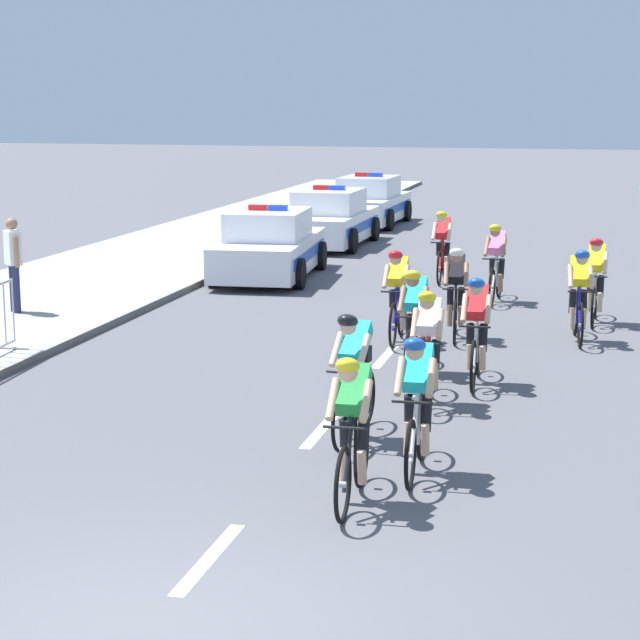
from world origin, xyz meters
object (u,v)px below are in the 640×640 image
Objects in this scene: cyclist_fourth at (428,345)px; cyclist_twelfth at (442,245)px; cyclist_eighth at (456,291)px; cyclist_tenth at (496,261)px; cyclist_eleventh at (595,279)px; spectator_closest at (13,258)px; cyclist_sixth at (415,319)px; cyclist_ninth at (579,294)px; police_car_third at (369,203)px; police_car_second at (330,220)px; police_car_nearest at (269,247)px; cyclist_lead at (352,426)px; cyclist_third at (354,373)px; cyclist_seventh at (397,294)px; cyclist_second at (417,402)px; cyclist_fifth at (477,328)px.

cyclist_twelfth is at bearing 97.06° from cyclist_fourth.
cyclist_tenth is at bearing 85.13° from cyclist_eighth.
spectator_closest is at bearing -168.34° from cyclist_eleventh.
cyclist_twelfth is at bearing 100.22° from cyclist_eighth.
cyclist_eighth is (0.26, 2.49, 0.00)m from cyclist_sixth.
cyclist_tenth is (-1.64, 3.32, 0.00)m from cyclist_ninth.
police_car_third is (-4.75, 16.11, -0.11)m from cyclist_eighth.
cyclist_tenth is at bearing 84.68° from cyclist_sixth.
cyclist_ninth is 12.65m from police_car_second.
cyclist_tenth is 1.03× the size of spectator_closest.
police_car_second is at bearing 108.43° from cyclist_sixth.
cyclist_fourth is 1.00× the size of cyclist_tenth.
cyclist_ninth is (2.20, 2.74, 0.00)m from cyclist_sixth.
police_car_nearest is 1.03× the size of police_car_second.
cyclist_lead is 13.80m from cyclist_twelfth.
cyclist_eighth is at bearing -139.28° from cyclist_eleventh.
cyclist_twelfth is 0.38× the size of police_car_nearest.
cyclist_eighth and cyclist_ninth have the same top height.
cyclist_third is at bearing -110.89° from cyclist_ninth.
cyclist_ninth is at bearing 7.17° from cyclist_eighth.
cyclist_eighth is 1.96m from cyclist_ninth.
cyclist_twelfth is (-1.04, 5.77, 0.00)m from cyclist_eighth.
cyclist_seventh is 6.93m from spectator_closest.
cyclist_ninth is at bearing -63.75° from cyclist_tenth.
spectator_closest is (-9.97, -2.06, 0.30)m from cyclist_eleventh.
cyclist_eleventh is 0.38× the size of police_car_nearest.
cyclist_third is 12.08m from police_car_nearest.
cyclist_third and cyclist_tenth have the same top height.
cyclist_ninth is (1.44, 7.19, 0.00)m from cyclist_second.
cyclist_second is 1.00× the size of cyclist_tenth.
cyclist_second is at bearing -88.92° from cyclist_tenth.
police_car_nearest is at bearing 123.03° from cyclist_fifth.
cyclist_eleventh is at bearing 79.25° from cyclist_second.
cyclist_fourth is 1.72m from cyclist_sixth.
cyclist_fifth is at bearing 70.06° from cyclist_third.
cyclist_fifth is at bearing -26.40° from cyclist_sixth.
police_car_third is at bearing 109.75° from cyclist_twelfth.
cyclist_twelfth is (-0.17, 6.26, 0.00)m from cyclist_seventh.
cyclist_eleventh is (0.23, 1.63, 0.00)m from cyclist_ninth.
cyclist_twelfth is 3.73m from police_car_nearest.
spectator_closest reaches higher than cyclist_second.
police_car_second reaches higher than cyclist_lead.
cyclist_tenth is at bearing -19.69° from police_car_nearest.
cyclist_tenth is 8.93m from spectator_closest.
cyclist_seventh is at bearing -2.52° from spectator_closest.
cyclist_fourth is at bearing -73.82° from cyclist_seventh.
cyclist_seventh is 0.38× the size of police_car_nearest.
cyclist_seventh is 1.00m from cyclist_eighth.
cyclist_seventh and cyclist_eighth have the same top height.
cyclist_seventh is (-0.92, 7.49, 0.00)m from cyclist_lead.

